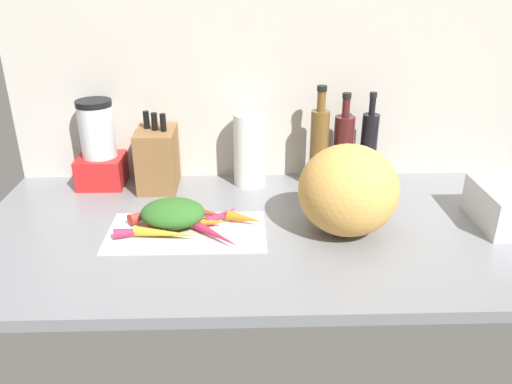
% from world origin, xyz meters
% --- Properties ---
extents(ground_plane, '(1.70, 0.80, 0.03)m').
position_xyz_m(ground_plane, '(0.00, 0.00, -0.01)').
color(ground_plane, slate).
extents(wall_back, '(1.70, 0.03, 0.60)m').
position_xyz_m(wall_back, '(0.00, 0.39, 0.30)').
color(wall_back, '#BCB7AD').
rests_on(wall_back, ground_plane).
extents(cutting_board, '(0.43, 0.23, 0.01)m').
position_xyz_m(cutting_board, '(-0.26, -0.04, 0.00)').
color(cutting_board, beige).
rests_on(cutting_board, ground_plane).
extents(carrot_0, '(0.15, 0.12, 0.02)m').
position_xyz_m(carrot_0, '(-0.30, 0.02, 0.02)').
color(carrot_0, red).
rests_on(carrot_0, cutting_board).
extents(carrot_1, '(0.10, 0.03, 0.03)m').
position_xyz_m(carrot_1, '(-0.20, -0.02, 0.02)').
color(carrot_1, orange).
rests_on(carrot_1, cutting_board).
extents(carrot_2, '(0.11, 0.11, 0.03)m').
position_xyz_m(carrot_2, '(-0.17, 0.03, 0.02)').
color(carrot_2, '#B2264C').
rests_on(carrot_2, cutting_board).
extents(carrot_3, '(0.14, 0.05, 0.03)m').
position_xyz_m(carrot_3, '(-0.38, -0.06, 0.02)').
color(carrot_3, '#B2264C').
rests_on(carrot_3, cutting_board).
extents(carrot_4, '(0.11, 0.10, 0.03)m').
position_xyz_m(carrot_4, '(-0.38, 0.04, 0.02)').
color(carrot_4, red).
rests_on(carrot_4, cutting_board).
extents(carrot_5, '(0.10, 0.11, 0.03)m').
position_xyz_m(carrot_5, '(-0.25, 0.02, 0.02)').
color(carrot_5, orange).
rests_on(carrot_5, cutting_board).
extents(carrot_6, '(0.18, 0.06, 0.03)m').
position_xyz_m(carrot_6, '(-0.31, -0.08, 0.02)').
color(carrot_6, orange).
rests_on(carrot_6, cutting_board).
extents(carrot_7, '(0.11, 0.07, 0.03)m').
position_xyz_m(carrot_7, '(-0.10, -0.00, 0.02)').
color(carrot_7, orange).
rests_on(carrot_7, cutting_board).
extents(carrot_8, '(0.14, 0.14, 0.03)m').
position_xyz_m(carrot_8, '(-0.18, -0.09, 0.02)').
color(carrot_8, '#B2264C').
rests_on(carrot_8, cutting_board).
extents(carrot_9, '(0.12, 0.08, 0.02)m').
position_xyz_m(carrot_9, '(-0.19, 0.04, 0.02)').
color(carrot_9, red).
rests_on(carrot_9, cutting_board).
extents(carrot_greens_pile, '(0.18, 0.13, 0.07)m').
position_xyz_m(carrot_greens_pile, '(-0.30, -0.01, 0.05)').
color(carrot_greens_pile, '#2D6023').
rests_on(carrot_greens_pile, cutting_board).
extents(winter_squash, '(0.27, 0.26, 0.24)m').
position_xyz_m(winter_squash, '(0.17, -0.04, 0.12)').
color(winter_squash, gold).
rests_on(winter_squash, ground_plane).
extents(knife_block, '(0.12, 0.16, 0.25)m').
position_xyz_m(knife_block, '(-0.38, 0.28, 0.10)').
color(knife_block, brown).
rests_on(knife_block, ground_plane).
extents(blender_appliance, '(0.14, 0.14, 0.28)m').
position_xyz_m(blender_appliance, '(-0.57, 0.31, 0.12)').
color(blender_appliance, red).
rests_on(blender_appliance, ground_plane).
extents(paper_towel_roll, '(0.10, 0.10, 0.24)m').
position_xyz_m(paper_towel_roll, '(-0.09, 0.30, 0.12)').
color(paper_towel_roll, white).
rests_on(paper_towel_roll, ground_plane).
extents(bottle_0, '(0.06, 0.06, 0.33)m').
position_xyz_m(bottle_0, '(0.14, 0.27, 0.14)').
color(bottle_0, brown).
rests_on(bottle_0, ground_plane).
extents(bottle_1, '(0.06, 0.06, 0.30)m').
position_xyz_m(bottle_1, '(0.22, 0.29, 0.12)').
color(bottle_1, '#471919').
rests_on(bottle_1, ground_plane).
extents(bottle_2, '(0.05, 0.05, 0.30)m').
position_xyz_m(bottle_2, '(0.30, 0.29, 0.12)').
color(bottle_2, black).
rests_on(bottle_2, ground_plane).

